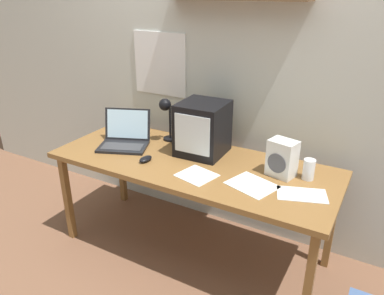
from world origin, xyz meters
The scene contains 12 objects.
ground_plane centered at (0.00, 0.00, 0.00)m, with size 12.00×12.00×0.00m, color brown.
back_wall centered at (0.00, 0.50, 1.31)m, with size 5.60×0.24×2.60m.
corner_desk centered at (0.00, 0.00, 0.66)m, with size 1.88×0.75×0.72m.
crt_monitor centered at (-0.01, 0.16, 0.90)m, with size 0.31×0.33×0.36m.
laptop centered at (-0.56, 0.01, 0.78)m, with size 0.42×0.39×0.24m.
desk_lamp centered at (-0.33, 0.21, 0.94)m, with size 0.11×0.15×0.33m.
juice_glass centered at (0.72, 0.13, 0.77)m, with size 0.07×0.07×0.13m.
space_heater centered at (0.56, 0.10, 0.83)m, with size 0.18×0.15×0.23m.
computer_mouse centered at (-0.27, -0.15, 0.73)m, with size 0.07×0.11×0.03m.
printed_handout centered at (0.46, -0.10, 0.72)m, with size 0.32×0.28×0.00m.
loose_paper_near_laptop centered at (0.12, -0.16, 0.72)m, with size 0.25×0.24×0.00m.
loose_paper_near_monitor centered at (0.74, -0.07, 0.72)m, with size 0.31×0.24×0.00m.
Camera 1 is at (1.09, -1.92, 1.78)m, focal length 35.00 mm.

